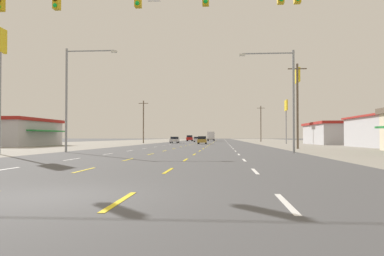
# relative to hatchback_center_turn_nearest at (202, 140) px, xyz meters

# --- Properties ---
(ground_plane) EXTENTS (572.00, 572.00, 0.00)m
(ground_plane) POSITION_rel_hatchback_center_turn_nearest_xyz_m (-0.05, -1.93, -0.78)
(ground_plane) COLOR #4C4C4F
(lot_apron_left) EXTENTS (28.00, 440.00, 0.01)m
(lot_apron_left) POSITION_rel_hatchback_center_turn_nearest_xyz_m (-24.80, -1.93, -0.78)
(lot_apron_left) COLOR gray
(lot_apron_left) RESTS_ON ground
(lot_apron_right) EXTENTS (28.00, 440.00, 0.01)m
(lot_apron_right) POSITION_rel_hatchback_center_turn_nearest_xyz_m (24.70, -1.93, -0.78)
(lot_apron_right) COLOR gray
(lot_apron_right) RESTS_ON ground
(lane_markings) EXTENTS (10.64, 227.60, 0.01)m
(lane_markings) POSITION_rel_hatchback_center_turn_nearest_xyz_m (-0.05, 36.57, -0.78)
(lane_markings) COLOR white
(lane_markings) RESTS_ON ground
(signal_span_wire) EXTENTS (26.07, 0.53, 9.80)m
(signal_span_wire) POSITION_rel_hatchback_center_turn_nearest_xyz_m (0.28, -58.65, 5.15)
(signal_span_wire) COLOR brown
(signal_span_wire) RESTS_ON ground
(hatchback_center_turn_nearest) EXTENTS (1.72, 3.90, 1.54)m
(hatchback_center_turn_nearest) POSITION_rel_hatchback_center_turn_nearest_xyz_m (0.00, 0.00, 0.00)
(hatchback_center_turn_nearest) COLOR #B28C33
(hatchback_center_turn_nearest) RESTS_ON ground
(sedan_far_left_near) EXTENTS (1.80, 4.50, 1.46)m
(sedan_far_left_near) POSITION_rel_hatchback_center_turn_nearest_xyz_m (-6.93, 11.53, -0.03)
(sedan_far_left_near) COLOR silver
(sedan_far_left_near) RESTS_ON ground
(sedan_inner_left_mid) EXTENTS (1.80, 4.50, 1.46)m
(sedan_inner_left_mid) POSITION_rel_hatchback_center_turn_nearest_xyz_m (-3.35, 36.17, -0.03)
(sedan_inner_left_mid) COLOR silver
(sedan_inner_left_mid) RESTS_ON ground
(suv_far_left_midfar) EXTENTS (1.98, 4.90, 1.98)m
(suv_far_left_midfar) POSITION_rel_hatchback_center_turn_nearest_xyz_m (-7.01, 54.59, 0.24)
(suv_far_left_midfar) COLOR red
(suv_far_left_midfar) RESTS_ON ground
(box_truck_center_turn_far) EXTENTS (2.40, 7.20, 3.23)m
(box_truck_center_turn_far) POSITION_rel_hatchback_center_turn_nearest_xyz_m (0.10, 59.38, 1.05)
(box_truck_center_turn_far) COLOR white
(box_truck_center_turn_far) RESTS_ON ground
(storefront_left_row_1) EXTENTS (15.65, 15.30, 4.25)m
(storefront_left_row_1) POSITION_rel_hatchback_center_turn_nearest_xyz_m (-30.74, -18.60, 1.36)
(storefront_left_row_1) COLOR #B2B2B7
(storefront_left_row_1) RESTS_ON ground
(storefront_right_row_2) EXTENTS (13.91, 17.49, 4.18)m
(storefront_right_row_2) POSITION_rel_hatchback_center_turn_nearest_xyz_m (27.82, -0.85, 1.32)
(storefront_right_row_2) COLOR #B2B2B7
(storefront_right_row_2) RESTS_ON ground
(pole_sign_left_row_0) EXTENTS (0.24, 1.61, 10.21)m
(pole_sign_left_row_0) POSITION_rel_hatchback_center_turn_nearest_xyz_m (-13.96, -46.80, 6.69)
(pole_sign_left_row_0) COLOR gray
(pole_sign_left_row_0) RESTS_ON ground
(pole_sign_right_row_1) EXTENTS (0.24, 2.48, 10.51)m
(pole_sign_right_row_1) POSITION_rel_hatchback_center_turn_nearest_xyz_m (13.96, -24.24, 7.36)
(pole_sign_right_row_1) COLOR gray
(pole_sign_right_row_1) RESTS_ON ground
(pole_sign_right_row_2) EXTENTS (0.24, 2.74, 8.92)m
(pole_sign_right_row_2) POSITION_rel_hatchback_center_turn_nearest_xyz_m (16.93, 3.28, 6.22)
(pole_sign_right_row_2) COLOR gray
(pole_sign_right_row_2) RESTS_ON ground
(streetlight_left_row_0) EXTENTS (4.76, 0.26, 9.44)m
(streetlight_left_row_0) POSITION_rel_hatchback_center_turn_nearest_xyz_m (-9.67, -42.51, 4.77)
(streetlight_left_row_0) COLOR gray
(streetlight_left_row_0) RESTS_ON ground
(streetlight_right_row_0) EXTENTS (4.79, 0.26, 8.95)m
(streetlight_right_row_0) POSITION_rel_hatchback_center_turn_nearest_xyz_m (9.54, -42.51, 4.52)
(streetlight_right_row_0) COLOR gray
(streetlight_right_row_0) RESTS_ON ground
(utility_pole_right_row_0) EXTENTS (2.20, 0.26, 10.01)m
(utility_pole_right_row_0) POSITION_rel_hatchback_center_turn_nearest_xyz_m (12.73, -30.47, 4.42)
(utility_pole_right_row_0) COLOR brown
(utility_pole_right_row_0) RESTS_ON ground
(utility_pole_left_row_1) EXTENTS (2.20, 0.26, 9.58)m
(utility_pole_left_row_1) POSITION_rel_hatchback_center_turn_nearest_xyz_m (-13.75, 9.45, 4.20)
(utility_pole_left_row_1) COLOR brown
(utility_pole_left_row_1) RESTS_ON ground
(utility_pole_right_row_2) EXTENTS (2.20, 0.26, 10.24)m
(utility_pole_right_row_2) POSITION_rel_hatchback_center_turn_nearest_xyz_m (14.97, 34.69, 4.53)
(utility_pole_right_row_2) COLOR brown
(utility_pole_right_row_2) RESTS_ON ground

